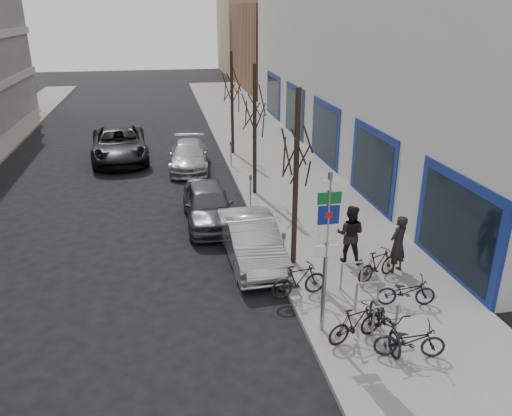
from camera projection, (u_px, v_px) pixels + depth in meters
name	position (u px, v px, depth m)	size (l,w,h in m)	color
ground	(225.00, 345.00, 11.91)	(120.00, 120.00, 0.00)	black
sidewalk_east	(297.00, 191.00, 21.79)	(5.00, 70.00, 0.15)	slate
commercial_building	(490.00, 57.00, 27.61)	(20.00, 32.00, 10.00)	#B7B7B2
brick_building_far	(302.00, 47.00, 49.19)	(12.00, 14.00, 8.00)	brown
tan_building_far	(274.00, 35.00, 62.78)	(13.00, 12.00, 9.00)	#937A5B
highway_sign_pole	(327.00, 245.00, 11.41)	(0.55, 0.10, 4.20)	gray
bike_rack	(367.00, 293.00, 12.87)	(0.66, 2.26, 0.83)	gray
tree_near	(297.00, 138.00, 14.04)	(1.80, 1.80, 5.50)	black
tree_mid	(255.00, 100.00, 19.97)	(1.80, 1.80, 5.50)	black
tree_far	(232.00, 79.00, 25.90)	(1.80, 1.80, 5.50)	black
meter_front	(283.00, 248.00, 14.68)	(0.10, 0.08, 1.27)	gray
meter_mid	(251.00, 188.00, 19.70)	(0.10, 0.08, 1.27)	gray
meter_back	(231.00, 151.00, 24.72)	(0.10, 0.08, 1.27)	gray
bike_near_left	(386.00, 319.00, 11.65)	(0.58, 1.91, 1.17)	black
bike_near_right	(355.00, 323.00, 11.69)	(0.45, 1.52, 0.92)	black
bike_mid_curb	(407.00, 289.00, 13.11)	(0.47, 1.54, 0.94)	black
bike_mid_inner	(299.00, 280.00, 13.50)	(0.49, 1.63, 0.99)	black
bike_far_curb	(410.00, 338.00, 11.14)	(0.48, 1.60, 0.98)	black
bike_far_inner	(378.00, 264.00, 14.38)	(0.46, 1.55, 0.94)	black
parked_car_front	(252.00, 240.00, 15.68)	(1.51, 4.32, 1.42)	#B2B2B7
parked_car_mid	(208.00, 204.00, 18.48)	(1.74, 4.33, 1.47)	#47474C
parked_car_back	(189.00, 156.00, 24.93)	(1.87, 4.59, 1.33)	#A6A6AB
lane_car	(119.00, 144.00, 26.38)	(2.79, 6.04, 1.68)	black
pedestrian_near	(398.00, 244.00, 14.66)	(0.65, 0.43, 1.79)	black
pedestrian_far	(350.00, 234.00, 15.24)	(0.69, 0.47, 1.88)	black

